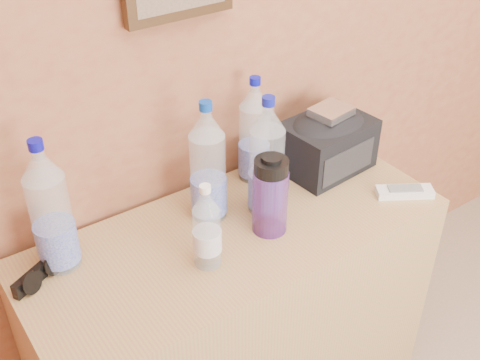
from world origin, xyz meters
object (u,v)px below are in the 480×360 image
toiletry_bag (327,142)px  foil_packet (331,112)px  dresser (236,323)px  pet_small (207,230)px  nalgene_bottle (270,195)px  pet_large_d (267,162)px  ac_remote (405,192)px  pet_large_b (208,168)px  pet_large_c (254,135)px  sunglasses (38,273)px  pet_large_a (51,213)px

toiletry_bag → foil_packet: 0.10m
dresser → toiletry_bag: bearing=13.5°
pet_small → nalgene_bottle: pet_small is taller
pet_large_d → ac_remote: bearing=-25.7°
ac_remote → foil_packet: (-0.09, 0.25, 0.19)m
pet_large_b → nalgene_bottle: size_ratio=1.53×
foil_packet → dresser: bearing=-166.5°
nalgene_bottle → pet_large_c: bearing=63.6°
dresser → sunglasses: bearing=166.9°
pet_large_d → pet_small: (-0.26, -0.10, -0.05)m
pet_large_d → pet_small: pet_large_d is taller
pet_large_d → nalgene_bottle: bearing=-120.0°
pet_large_b → pet_large_d: same height
pet_small → pet_large_b: bearing=56.5°
pet_small → sunglasses: pet_small is taller
pet_large_c → toiletry_bag: size_ratio=1.24×
dresser → nalgene_bottle: (0.08, -0.05, 0.49)m
toiletry_bag → pet_large_c: bearing=153.2°
dresser → nalgene_bottle: 0.50m
dresser → pet_large_a: (-0.44, 0.15, 0.54)m
pet_large_c → sunglasses: size_ratio=2.12×
pet_large_b → foil_packet: size_ratio=3.09×
pet_large_a → ac_remote: pet_large_a is taller
toiletry_bag → nalgene_bottle: bearing=-161.0°
pet_small → foil_packet: (0.55, 0.17, 0.09)m
pet_large_b → pet_large_a: bearing=173.9°
pet_large_b → pet_small: (-0.11, -0.17, -0.05)m
pet_large_d → foil_packet: (0.29, 0.07, 0.04)m
pet_large_a → toiletry_bag: bearing=-3.1°
dresser → nalgene_bottle: bearing=-30.5°
pet_small → toiletry_bag: (0.55, 0.17, -0.01)m
pet_large_a → nalgene_bottle: 0.56m
ac_remote → foil_packet: foil_packet is taller
pet_small → toiletry_bag: size_ratio=0.89×
pet_large_c → pet_large_b: bearing=-158.4°
dresser → foil_packet: bearing=13.5°
toiletry_bag → ac_remote: bearing=-74.2°
pet_large_d → foil_packet: size_ratio=3.08×
dresser → foil_packet: (0.42, 0.10, 0.57)m
pet_large_c → ac_remote: bearing=-47.4°
pet_large_b → sunglasses: 0.51m
foil_packet → pet_large_d: bearing=-166.8°
pet_large_a → toiletry_bag: size_ratio=1.36×
pet_large_b → ac_remote: 0.60m
pet_large_b → pet_large_d: (0.15, -0.07, -0.00)m
pet_large_c → dresser: bearing=-136.4°
ac_remote → pet_large_c: bearing=164.3°
pet_small → nalgene_bottle: size_ratio=1.03×
nalgene_bottle → sunglasses: nalgene_bottle is taller
sunglasses → foil_packet: (0.93, -0.02, 0.18)m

